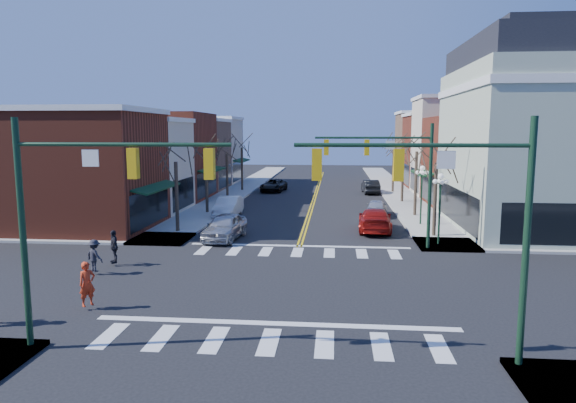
% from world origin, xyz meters
% --- Properties ---
extents(ground, '(160.00, 160.00, 0.00)m').
position_xyz_m(ground, '(0.00, 0.00, 0.00)').
color(ground, black).
rests_on(ground, ground).
extents(sidewalk_left, '(3.50, 70.00, 0.15)m').
position_xyz_m(sidewalk_left, '(-8.75, 20.00, 0.07)').
color(sidewalk_left, '#9E9B93').
rests_on(sidewalk_left, ground).
extents(sidewalk_right, '(3.50, 70.00, 0.15)m').
position_xyz_m(sidewalk_right, '(8.75, 20.00, 0.07)').
color(sidewalk_right, '#9E9B93').
rests_on(sidewalk_right, ground).
extents(bldg_left_brick_a, '(10.00, 8.50, 8.00)m').
position_xyz_m(bldg_left_brick_a, '(-15.50, 11.75, 4.00)').
color(bldg_left_brick_a, maroon).
rests_on(bldg_left_brick_a, ground).
extents(bldg_left_stucco_a, '(10.00, 7.00, 7.50)m').
position_xyz_m(bldg_left_stucco_a, '(-15.50, 19.50, 3.75)').
color(bldg_left_stucco_a, beige).
rests_on(bldg_left_stucco_a, ground).
extents(bldg_left_brick_b, '(10.00, 9.00, 8.50)m').
position_xyz_m(bldg_left_brick_b, '(-15.50, 27.50, 4.25)').
color(bldg_left_brick_b, maroon).
rests_on(bldg_left_brick_b, ground).
extents(bldg_left_tan, '(10.00, 7.50, 7.80)m').
position_xyz_m(bldg_left_tan, '(-15.50, 35.75, 3.90)').
color(bldg_left_tan, '#88644B').
rests_on(bldg_left_tan, ground).
extents(bldg_left_stucco_b, '(10.00, 8.00, 8.20)m').
position_xyz_m(bldg_left_stucco_b, '(-15.50, 43.50, 4.10)').
color(bldg_left_stucco_b, beige).
rests_on(bldg_left_stucco_b, ground).
extents(bldg_right_brick_a, '(10.00, 8.50, 8.00)m').
position_xyz_m(bldg_right_brick_a, '(15.50, 25.75, 4.00)').
color(bldg_right_brick_a, maroon).
rests_on(bldg_right_brick_a, ground).
extents(bldg_right_stucco, '(10.00, 7.00, 10.00)m').
position_xyz_m(bldg_right_stucco, '(15.50, 33.50, 5.00)').
color(bldg_right_stucco, beige).
rests_on(bldg_right_stucco, ground).
extents(bldg_right_brick_b, '(10.00, 8.00, 8.50)m').
position_xyz_m(bldg_right_brick_b, '(15.50, 41.00, 4.25)').
color(bldg_right_brick_b, maroon).
rests_on(bldg_right_brick_b, ground).
extents(bldg_right_tan, '(10.00, 8.00, 9.00)m').
position_xyz_m(bldg_right_tan, '(15.50, 49.00, 4.50)').
color(bldg_right_tan, '#88644B').
rests_on(bldg_right_tan, ground).
extents(victorian_corner, '(12.25, 14.25, 13.30)m').
position_xyz_m(victorian_corner, '(16.50, 14.50, 6.66)').
color(victorian_corner, '#A6B59C').
rests_on(victorian_corner, ground).
extents(traffic_mast_near_left, '(6.60, 0.28, 7.20)m').
position_xyz_m(traffic_mast_near_left, '(-5.55, -7.40, 4.71)').
color(traffic_mast_near_left, '#14331E').
rests_on(traffic_mast_near_left, ground).
extents(traffic_mast_near_right, '(6.60, 0.28, 7.20)m').
position_xyz_m(traffic_mast_near_right, '(5.55, -7.40, 4.71)').
color(traffic_mast_near_right, '#14331E').
rests_on(traffic_mast_near_right, ground).
extents(traffic_mast_far_right, '(6.60, 0.28, 7.20)m').
position_xyz_m(traffic_mast_far_right, '(5.55, 7.40, 4.71)').
color(traffic_mast_far_right, '#14331E').
rests_on(traffic_mast_far_right, ground).
extents(lamppost_corner, '(0.36, 0.36, 4.33)m').
position_xyz_m(lamppost_corner, '(8.20, 8.50, 2.96)').
color(lamppost_corner, '#14331E').
rests_on(lamppost_corner, ground).
extents(lamppost_midblock, '(0.36, 0.36, 4.33)m').
position_xyz_m(lamppost_midblock, '(8.20, 15.00, 2.96)').
color(lamppost_midblock, '#14331E').
rests_on(lamppost_midblock, ground).
extents(tree_left_a, '(0.24, 0.24, 4.76)m').
position_xyz_m(tree_left_a, '(-8.40, 11.00, 2.38)').
color(tree_left_a, '#382B21').
rests_on(tree_left_a, ground).
extents(tree_left_b, '(0.24, 0.24, 5.04)m').
position_xyz_m(tree_left_b, '(-8.40, 19.00, 2.52)').
color(tree_left_b, '#382B21').
rests_on(tree_left_b, ground).
extents(tree_left_c, '(0.24, 0.24, 4.55)m').
position_xyz_m(tree_left_c, '(-8.40, 27.00, 2.27)').
color(tree_left_c, '#382B21').
rests_on(tree_left_c, ground).
extents(tree_left_d, '(0.24, 0.24, 4.90)m').
position_xyz_m(tree_left_d, '(-8.40, 35.00, 2.45)').
color(tree_left_d, '#382B21').
rests_on(tree_left_d, ground).
extents(tree_right_a, '(0.24, 0.24, 4.62)m').
position_xyz_m(tree_right_a, '(8.40, 11.00, 2.31)').
color(tree_right_a, '#382B21').
rests_on(tree_right_a, ground).
extents(tree_right_b, '(0.24, 0.24, 5.18)m').
position_xyz_m(tree_right_b, '(8.40, 19.00, 2.59)').
color(tree_right_b, '#382B21').
rests_on(tree_right_b, ground).
extents(tree_right_c, '(0.24, 0.24, 4.83)m').
position_xyz_m(tree_right_c, '(8.40, 27.00, 2.42)').
color(tree_right_c, '#382B21').
rests_on(tree_right_c, ground).
extents(tree_right_d, '(0.24, 0.24, 4.97)m').
position_xyz_m(tree_right_d, '(8.40, 35.00, 2.48)').
color(tree_right_d, '#382B21').
rests_on(tree_right_d, ground).
extents(car_left_near, '(2.41, 4.93, 1.62)m').
position_xyz_m(car_left_near, '(-4.80, 9.25, 0.81)').
color(car_left_near, '#ACACB1').
rests_on(car_left_near, ground).
extents(car_left_mid, '(1.68, 4.75, 1.56)m').
position_xyz_m(car_left_mid, '(-6.40, 17.92, 0.78)').
color(car_left_mid, white).
rests_on(car_left_mid, ground).
extents(car_left_far, '(2.83, 5.24, 1.40)m').
position_xyz_m(car_left_far, '(-4.80, 34.94, 0.70)').
color(car_left_far, black).
rests_on(car_left_far, ground).
extents(car_right_near, '(2.47, 5.47, 1.56)m').
position_xyz_m(car_right_near, '(4.80, 12.79, 0.78)').
color(car_right_near, '#9A130E').
rests_on(car_right_near, ground).
extents(car_right_mid, '(2.05, 4.09, 1.34)m').
position_xyz_m(car_right_mid, '(5.43, 19.33, 0.67)').
color(car_right_mid, '#B7B8BC').
rests_on(car_right_mid, ground).
extents(car_right_far, '(1.88, 4.65, 1.50)m').
position_xyz_m(car_right_far, '(5.91, 34.09, 0.75)').
color(car_right_far, black).
rests_on(car_right_far, ground).
extents(pedestrian_red_a, '(0.72, 0.74, 1.72)m').
position_xyz_m(pedestrian_red_a, '(-7.30, -3.80, 1.01)').
color(pedestrian_red_a, red).
rests_on(pedestrian_red_a, sidewalk_left).
extents(pedestrian_dark_a, '(0.87, 1.05, 1.68)m').
position_xyz_m(pedestrian_dark_a, '(-9.03, 2.49, 0.99)').
color(pedestrian_dark_a, black).
rests_on(pedestrian_dark_a, sidewalk_left).
extents(pedestrian_dark_b, '(1.15, 0.96, 1.54)m').
position_xyz_m(pedestrian_dark_b, '(-9.26, 0.84, 0.92)').
color(pedestrian_dark_b, black).
rests_on(pedestrian_dark_b, sidewalk_left).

